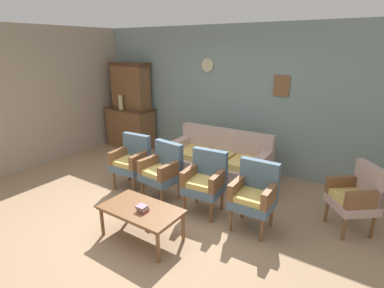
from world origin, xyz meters
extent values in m
plane|color=#997A5B|center=(0.00, 0.00, 0.00)|extent=(7.68, 7.68, 0.00)
cube|color=gray|center=(0.00, 2.63, 1.35)|extent=(6.40, 0.06, 2.70)
cube|color=brown|center=(0.90, 2.58, 1.65)|extent=(0.28, 0.02, 0.36)
cylinder|color=beige|center=(-0.60, 2.58, 1.95)|extent=(0.26, 0.03, 0.26)
cube|color=gray|center=(-3.23, 0.00, 1.35)|extent=(0.06, 5.20, 2.70)
cube|color=brown|center=(-2.50, 2.25, 0.45)|extent=(1.10, 0.52, 0.90)
cube|color=#462D1B|center=(-2.50, 2.25, 0.92)|extent=(1.16, 0.55, 0.03)
cube|color=brown|center=(-2.50, 2.33, 1.41)|extent=(0.90, 0.36, 0.95)
cube|color=#462D1B|center=(-2.50, 2.33, 1.92)|extent=(0.99, 0.38, 0.08)
cylinder|color=tan|center=(-2.58, 2.06, 1.09)|extent=(0.11, 0.11, 0.32)
cube|color=tan|center=(0.19, 1.65, 0.21)|extent=(1.79, 0.88, 0.42)
cube|color=tan|center=(0.18, 1.97, 0.66)|extent=(1.76, 0.24, 0.48)
cube|color=tan|center=(0.99, 1.69, 0.54)|extent=(0.20, 0.81, 0.24)
cube|color=tan|center=(-0.60, 1.62, 0.54)|extent=(0.20, 0.81, 0.24)
cube|color=tan|center=(0.70, 1.63, 0.47)|extent=(0.48, 0.58, 0.10)
cube|color=tan|center=(0.19, 1.61, 0.47)|extent=(0.48, 0.58, 0.10)
cube|color=tan|center=(-0.31, 1.59, 0.47)|extent=(0.48, 0.58, 0.10)
cube|color=slate|center=(-0.92, 0.64, 0.38)|extent=(0.56, 0.52, 0.12)
cube|color=tan|center=(-0.91, 0.62, 0.47)|extent=(0.47, 0.44, 0.10)
cube|color=slate|center=(-0.93, 0.84, 0.67)|extent=(0.53, 0.14, 0.46)
cube|color=brown|center=(-0.70, 0.66, 0.55)|extent=(0.12, 0.49, 0.22)
cube|color=brown|center=(-1.13, 0.62, 0.55)|extent=(0.12, 0.49, 0.22)
cylinder|color=brown|center=(-0.69, 0.47, 0.16)|extent=(0.04, 0.04, 0.32)
cylinder|color=brown|center=(-1.11, 0.44, 0.16)|extent=(0.04, 0.04, 0.32)
cylinder|color=brown|center=(-0.72, 0.85, 0.16)|extent=(0.04, 0.04, 0.32)
cylinder|color=brown|center=(-1.14, 0.81, 0.16)|extent=(0.04, 0.04, 0.32)
cube|color=slate|center=(-0.23, 0.61, 0.38)|extent=(0.57, 0.53, 0.12)
cube|color=tan|center=(-0.23, 0.59, 0.47)|extent=(0.48, 0.45, 0.10)
cube|color=slate|center=(-0.21, 0.80, 0.67)|extent=(0.53, 0.15, 0.46)
cube|color=brown|center=(-0.01, 0.58, 0.55)|extent=(0.13, 0.49, 0.22)
cube|color=brown|center=(-0.45, 0.63, 0.55)|extent=(0.13, 0.49, 0.22)
cylinder|color=brown|center=(-0.04, 0.40, 0.16)|extent=(0.04, 0.04, 0.32)
cylinder|color=brown|center=(-0.46, 0.44, 0.16)|extent=(0.04, 0.04, 0.32)
cylinder|color=brown|center=(0.00, 0.77, 0.16)|extent=(0.04, 0.04, 0.32)
cylinder|color=brown|center=(-0.42, 0.82, 0.16)|extent=(0.04, 0.04, 0.32)
cube|color=slate|center=(0.53, 0.65, 0.38)|extent=(0.56, 0.53, 0.12)
cube|color=tan|center=(0.53, 0.63, 0.47)|extent=(0.48, 0.45, 0.10)
cube|color=slate|center=(0.51, 0.85, 0.67)|extent=(0.53, 0.15, 0.46)
cube|color=brown|center=(0.75, 0.67, 0.55)|extent=(0.13, 0.49, 0.22)
cube|color=brown|center=(0.31, 0.63, 0.55)|extent=(0.13, 0.49, 0.22)
cylinder|color=brown|center=(0.75, 0.48, 0.16)|extent=(0.04, 0.04, 0.32)
cylinder|color=brown|center=(0.34, 0.44, 0.16)|extent=(0.04, 0.04, 0.32)
cylinder|color=brown|center=(0.72, 0.86, 0.16)|extent=(0.04, 0.04, 0.32)
cylinder|color=brown|center=(0.30, 0.82, 0.16)|extent=(0.04, 0.04, 0.32)
cube|color=slate|center=(1.27, 0.65, 0.38)|extent=(0.53, 0.50, 0.12)
cube|color=tan|center=(1.27, 0.63, 0.47)|extent=(0.45, 0.42, 0.10)
cube|color=slate|center=(1.26, 0.85, 0.67)|extent=(0.52, 0.12, 0.46)
cube|color=brown|center=(1.49, 0.65, 0.55)|extent=(0.09, 0.48, 0.22)
cube|color=brown|center=(1.05, 0.64, 0.55)|extent=(0.09, 0.48, 0.22)
cylinder|color=brown|center=(1.49, 0.46, 0.16)|extent=(0.04, 0.04, 0.32)
cylinder|color=brown|center=(1.07, 0.45, 0.16)|extent=(0.04, 0.04, 0.32)
cylinder|color=brown|center=(1.48, 0.84, 0.16)|extent=(0.04, 0.04, 0.32)
cylinder|color=brown|center=(1.06, 0.83, 0.16)|extent=(0.04, 0.04, 0.32)
cube|color=tan|center=(2.34, 1.34, 0.38)|extent=(0.70, 0.71, 0.12)
cube|color=tan|center=(2.32, 1.33, 0.47)|extent=(0.60, 0.60, 0.10)
cube|color=tan|center=(2.49, 1.47, 0.67)|extent=(0.41, 0.46, 0.46)
cube|color=brown|center=(2.48, 1.18, 0.55)|extent=(0.42, 0.37, 0.22)
cube|color=brown|center=(2.20, 1.51, 0.55)|extent=(0.42, 0.37, 0.22)
cylinder|color=brown|center=(2.33, 1.06, 0.16)|extent=(0.04, 0.04, 0.32)
cylinder|color=brown|center=(2.06, 1.38, 0.16)|extent=(0.04, 0.04, 0.32)
cylinder|color=brown|center=(2.62, 1.30, 0.16)|extent=(0.04, 0.04, 0.32)
cylinder|color=brown|center=(2.35, 1.63, 0.16)|extent=(0.04, 0.04, 0.32)
cube|color=brown|center=(0.22, -0.31, 0.40)|extent=(1.00, 0.56, 0.04)
cylinder|color=brown|center=(-0.24, -0.07, 0.19)|extent=(0.04, 0.04, 0.38)
cylinder|color=brown|center=(0.68, -0.07, 0.19)|extent=(0.04, 0.04, 0.38)
cylinder|color=brown|center=(-0.24, -0.55, 0.19)|extent=(0.04, 0.04, 0.38)
cylinder|color=brown|center=(0.68, -0.55, 0.19)|extent=(0.04, 0.04, 0.38)
cube|color=#AC4164|center=(0.29, -0.35, 0.43)|extent=(0.11, 0.10, 0.02)
cube|color=olive|center=(0.29, -0.35, 0.46)|extent=(0.11, 0.11, 0.02)
cube|color=gray|center=(0.27, -0.35, 0.48)|extent=(0.12, 0.10, 0.03)
camera|label=1|loc=(2.55, -2.65, 2.32)|focal=28.12mm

